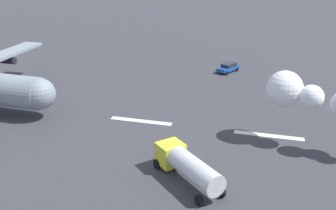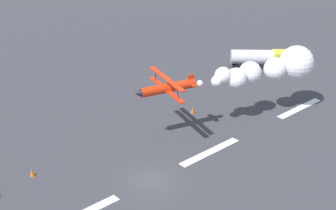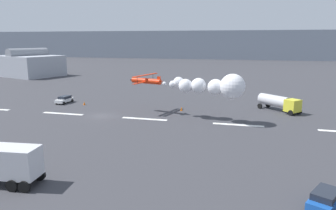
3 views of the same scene
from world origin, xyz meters
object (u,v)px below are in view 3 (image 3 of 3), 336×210
object	(u,v)px
fuel_tanker_truck	(279,102)
airport_staff_sedan	(65,99)
traffic_cone_far	(182,109)
followme_car_yellow	(326,198)
traffic_cone_near	(84,103)
stunt_biplane_red	(211,86)

from	to	relation	value
fuel_tanker_truck	airport_staff_sedan	xyz separation A→B (m)	(-43.78, -3.11, -0.92)
traffic_cone_far	followme_car_yellow	bearing A→B (deg)	-59.61
airport_staff_sedan	traffic_cone_near	xyz separation A→B (m)	(5.14, -0.89, -0.44)
followme_car_yellow	airport_staff_sedan	bearing A→B (deg)	143.51
stunt_biplane_red	followme_car_yellow	xyz separation A→B (m)	(12.47, -25.62, -5.10)
stunt_biplane_red	traffic_cone_near	world-z (taller)	stunt_biplane_red
traffic_cone_near	traffic_cone_far	distance (m)	20.68
fuel_tanker_truck	traffic_cone_far	world-z (taller)	fuel_tanker_truck
traffic_cone_near	traffic_cone_far	size ratio (longest dim) A/B	1.00
fuel_tanker_truck	traffic_cone_far	bearing A→B (deg)	-166.65
airport_staff_sedan	traffic_cone_near	bearing A→B (deg)	-9.86
traffic_cone_near	stunt_biplane_red	bearing A→B (deg)	-13.32
followme_car_yellow	airport_staff_sedan	distance (m)	55.26
fuel_tanker_truck	traffic_cone_near	xyz separation A→B (m)	(-38.64, -4.01, -1.36)
fuel_tanker_truck	traffic_cone_near	distance (m)	38.87
stunt_biplane_red	traffic_cone_far	distance (m)	10.27
fuel_tanker_truck	followme_car_yellow	xyz separation A→B (m)	(0.65, -35.98, -0.92)
stunt_biplane_red	fuel_tanker_truck	bearing A→B (deg)	41.22
stunt_biplane_red	traffic_cone_near	bearing A→B (deg)	166.68
stunt_biplane_red	followme_car_yellow	bearing A→B (deg)	-64.06
traffic_cone_near	followme_car_yellow	bearing A→B (deg)	-39.14
stunt_biplane_red	traffic_cone_far	bearing A→B (deg)	135.19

